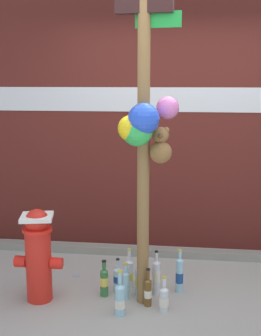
# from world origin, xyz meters

# --- Properties ---
(ground_plane) EXTENTS (14.00, 14.00, 0.00)m
(ground_plane) POSITION_xyz_m (0.00, 0.00, 0.00)
(ground_plane) COLOR #9E9B93
(building_wall) EXTENTS (10.00, 0.21, 3.51)m
(building_wall) POSITION_xyz_m (0.00, 1.66, 1.76)
(building_wall) COLOR #561E19
(building_wall) RESTS_ON ground_plane
(curb_strip) EXTENTS (8.00, 0.12, 0.08)m
(curb_strip) POSITION_xyz_m (0.00, 1.27, 0.04)
(curb_strip) COLOR gray
(curb_strip) RESTS_ON ground_plane
(memorial_post) EXTENTS (0.50, 0.43, 2.70)m
(memorial_post) POSITION_xyz_m (-0.23, 0.19, 1.59)
(memorial_post) COLOR olive
(memorial_post) RESTS_ON ground_plane
(fire_hydrant) EXTENTS (0.41, 0.31, 0.80)m
(fire_hydrant) POSITION_xyz_m (-1.12, 0.16, 0.42)
(fire_hydrant) COLOR red
(fire_hydrant) RESTS_ON ground_plane
(bottle_0) EXTENTS (0.07, 0.07, 0.40)m
(bottle_0) POSITION_xyz_m (-0.13, 0.38, 0.17)
(bottle_0) COLOR silver
(bottle_0) RESTS_ON ground_plane
(bottle_1) EXTENTS (0.08, 0.08, 0.34)m
(bottle_1) POSITION_xyz_m (-0.28, 0.36, 0.14)
(bottle_1) COLOR #93CCE0
(bottle_1) RESTS_ON ground_plane
(bottle_2) EXTENTS (0.07, 0.07, 0.37)m
(bottle_2) POSITION_xyz_m (-0.38, 0.48, 0.14)
(bottle_2) COLOR silver
(bottle_2) RESTS_ON ground_plane
(bottle_3) EXTENTS (0.07, 0.07, 0.32)m
(bottle_3) POSITION_xyz_m (-0.58, 0.30, 0.14)
(bottle_3) COLOR #337038
(bottle_3) RESTS_ON ground_plane
(bottle_4) EXTENTS (0.07, 0.07, 0.39)m
(bottle_4) POSITION_xyz_m (0.07, 0.45, 0.16)
(bottle_4) COLOR #93CCE0
(bottle_4) RESTS_ON ground_plane
(bottle_5) EXTENTS (0.08, 0.08, 0.30)m
(bottle_5) POSITION_xyz_m (-0.05, 0.09, 0.11)
(bottle_5) COLOR silver
(bottle_5) RESTS_ON ground_plane
(bottle_6) EXTENTS (0.08, 0.08, 0.38)m
(bottle_6) POSITION_xyz_m (-0.40, -0.01, 0.14)
(bottle_6) COLOR #93CCE0
(bottle_6) RESTS_ON ground_plane
(bottle_7) EXTENTS (0.08, 0.08, 0.30)m
(bottle_7) POSITION_xyz_m (-0.48, 0.40, 0.12)
(bottle_7) COLOR #B2DBEA
(bottle_7) RESTS_ON ground_plane
(bottle_8) EXTENTS (0.06, 0.06, 0.32)m
(bottle_8) POSITION_xyz_m (-0.39, 0.26, 0.14)
(bottle_8) COLOR #93CCE0
(bottle_8) RESTS_ON ground_plane
(bottle_9) EXTENTS (0.06, 0.06, 0.33)m
(bottle_9) POSITION_xyz_m (-0.19, 0.16, 0.13)
(bottle_9) COLOR brown
(bottle_9) RESTS_ON ground_plane
(litter_3) EXTENTS (0.09, 0.08, 0.01)m
(litter_3) POSITION_xyz_m (-0.92, 0.66, 0.00)
(litter_3) COLOR #8C99B2
(litter_3) RESTS_ON ground_plane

